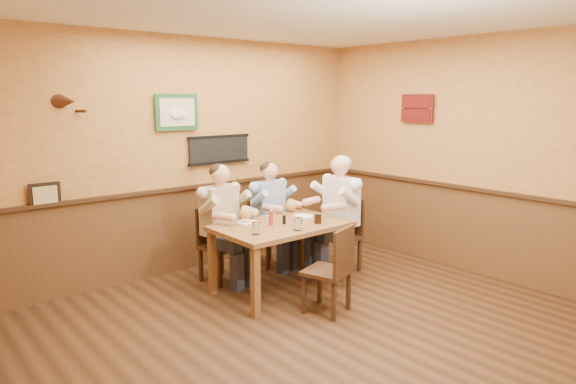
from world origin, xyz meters
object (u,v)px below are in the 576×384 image
diner_white_elder (341,220)px  hot_sauce_bottle (271,217)px  cola_tumbler (318,219)px  pepper_shaker (284,220)px  chair_back_left (220,245)px  diner_tan_shirt (220,229)px  water_glass_mid (298,224)px  salt_shaker (268,220)px  chair_right_end (341,235)px  chair_near_side (327,269)px  water_glass_left (256,228)px  dining_table (281,232)px  diner_blue_polo (268,219)px  chair_back_right (269,233)px

diner_white_elder → hot_sauce_bottle: bearing=-84.4°
cola_tumbler → pepper_shaker: bearing=145.1°
chair_back_left → hot_sauce_bottle: hot_sauce_bottle is taller
chair_back_left → diner_white_elder: 1.48m
diner_white_elder → diner_tan_shirt: bearing=-111.4°
water_glass_mid → salt_shaker: water_glass_mid is taller
diner_white_elder → hot_sauce_bottle: diner_white_elder is taller
chair_right_end → chair_near_side: chair_right_end is taller
chair_near_side → diner_white_elder: diner_white_elder is taller
diner_white_elder → salt_shaker: (-1.10, 0.01, 0.16)m
chair_right_end → water_glass_left: size_ratio=7.26×
chair_near_side → water_glass_mid: 0.56m
chair_right_end → salt_shaker: (-1.10, 0.01, 0.35)m
chair_near_side → hot_sauce_bottle: hot_sauce_bottle is taller
dining_table → diner_blue_polo: (0.43, 0.78, -0.07)m
salt_shaker → hot_sauce_bottle: bearing=-77.7°
dining_table → water_glass_mid: (-0.04, -0.32, 0.16)m
chair_back_right → diner_tan_shirt: 0.81m
chair_back_left → pepper_shaker: bearing=-71.9°
diner_tan_shirt → water_glass_left: 0.87m
hot_sauce_bottle → salt_shaker: (-0.01, 0.05, -0.04)m
chair_back_right → chair_back_left: bearing=-177.0°
chair_near_side → water_glass_left: size_ratio=7.14×
chair_right_end → chair_back_left: bearing=-111.4°
diner_blue_polo → hot_sauce_bottle: (-0.55, -0.76, 0.25)m
dining_table → diner_blue_polo: 0.89m
diner_white_elder → hot_sauce_bottle: size_ratio=7.19×
chair_back_left → diner_tan_shirt: (0.00, 0.00, 0.18)m
water_glass_mid → diner_tan_shirt: bearing=107.4°
dining_table → water_glass_left: 0.51m
diner_tan_shirt → diner_white_elder: diner_white_elder is taller
salt_shaker → pepper_shaker: bearing=-30.7°
chair_back_right → dining_table: bearing=-123.2°
water_glass_mid → cola_tumbler: water_glass_mid is taller
chair_back_right → pepper_shaker: (-0.41, -0.80, 0.39)m
diner_white_elder → pepper_shaker: 0.97m
diner_tan_shirt → water_glass_left: bearing=-107.4°
dining_table → chair_near_side: bearing=-91.8°
chair_back_right → diner_white_elder: 0.93m
chair_back_right → cola_tumbler: cola_tumbler is taller
chair_near_side → diner_tan_shirt: 1.45m
diner_tan_shirt → water_glass_left: size_ratio=10.01×
diner_blue_polo → salt_shaker: diner_blue_polo is taller
chair_right_end → pepper_shaker: 1.02m
diner_tan_shirt → water_glass_mid: (0.31, -1.00, 0.20)m
chair_back_right → chair_right_end: bearing=-57.5°
chair_near_side → water_glass_left: same height
chair_back_left → pepper_shaker: chair_back_left is taller
chair_near_side → pepper_shaker: size_ratio=9.23×
diner_white_elder → cola_tumbler: 0.73m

